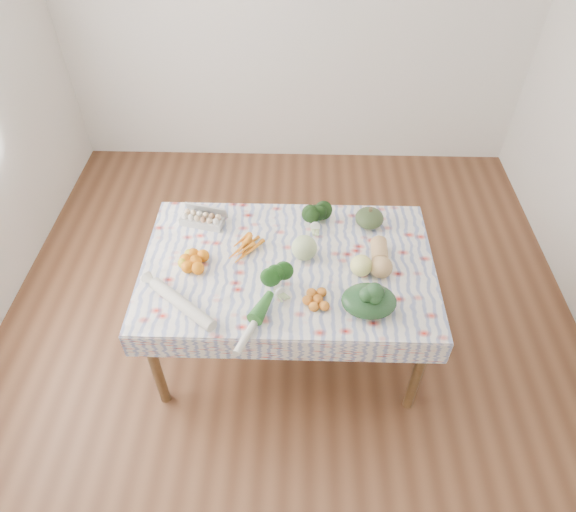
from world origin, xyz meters
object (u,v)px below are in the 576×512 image
(kabocha_squash, at_px, (369,218))
(cabbage, at_px, (304,248))
(egg_carton, at_px, (202,220))
(dining_table, at_px, (288,273))
(grapefruit, at_px, (361,266))
(butternut_squash, at_px, (380,257))

(kabocha_squash, height_order, cabbage, cabbage)
(egg_carton, bearing_deg, kabocha_squash, 14.51)
(dining_table, bearing_deg, grapefruit, -9.39)
(grapefruit, bearing_deg, kabocha_squash, 78.89)
(butternut_squash, xyz_separation_m, grapefruit, (-0.11, -0.07, -0.00))
(cabbage, distance_m, butternut_squash, 0.43)
(dining_table, height_order, grapefruit, grapefruit)
(egg_carton, height_order, kabocha_squash, kabocha_squash)
(egg_carton, distance_m, grapefruit, 1.02)
(butternut_squash, height_order, grapefruit, butternut_squash)
(dining_table, distance_m, kabocha_squash, 0.61)
(egg_carton, bearing_deg, dining_table, -17.61)
(butternut_squash, distance_m, grapefruit, 0.13)
(cabbage, bearing_deg, dining_table, -149.71)
(cabbage, bearing_deg, grapefruit, -20.91)
(kabocha_squash, distance_m, cabbage, 0.49)
(butternut_squash, relative_size, grapefruit, 2.22)
(dining_table, height_order, cabbage, cabbage)
(egg_carton, relative_size, butternut_squash, 0.96)
(kabocha_squash, bearing_deg, dining_table, -144.83)
(dining_table, xyz_separation_m, butternut_squash, (0.52, 0.00, 0.15))
(egg_carton, relative_size, kabocha_squash, 1.53)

